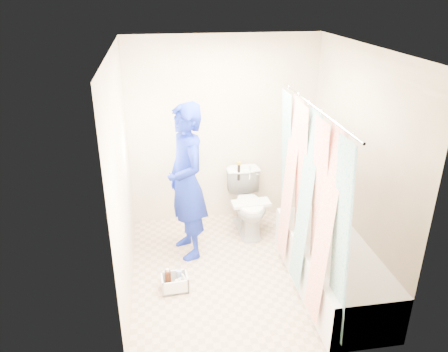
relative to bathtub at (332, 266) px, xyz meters
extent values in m
plane|color=tan|center=(-0.85, 0.43, -0.27)|extent=(2.60, 2.60, 0.00)
cube|color=white|center=(-0.85, 0.43, 2.13)|extent=(2.40, 2.60, 0.02)
cube|color=beige|center=(-0.85, 1.73, 0.93)|extent=(2.40, 0.02, 2.40)
cube|color=beige|center=(-0.85, -0.88, 0.93)|extent=(2.40, 0.02, 2.40)
cube|color=beige|center=(-2.05, 0.43, 0.93)|extent=(0.02, 2.60, 2.40)
cube|color=beige|center=(0.35, 0.43, 0.93)|extent=(0.02, 2.60, 2.40)
cube|color=white|center=(0.00, 0.00, -0.02)|extent=(0.70, 1.75, 0.50)
cube|color=silver|center=(0.00, 0.00, 0.19)|extent=(0.58, 1.63, 0.06)
cylinder|color=silver|center=(-0.33, 0.00, 1.68)|extent=(0.02, 1.90, 0.02)
cube|color=white|center=(-0.33, 0.00, 0.75)|extent=(0.06, 1.75, 1.80)
imported|color=silver|center=(-0.60, 1.27, 0.12)|extent=(0.46, 0.77, 0.77)
cube|color=silver|center=(-0.60, 1.15, 0.18)|extent=(0.48, 0.22, 0.04)
cylinder|color=black|center=(-0.69, 1.48, 0.47)|extent=(0.04, 0.04, 0.22)
cylinder|color=gold|center=(-0.69, 1.48, 0.59)|extent=(0.06, 0.06, 0.03)
cylinder|color=white|center=(-0.55, 1.48, 0.45)|extent=(0.03, 0.03, 0.18)
imported|color=#0E198F|center=(-1.40, 0.90, 0.63)|extent=(0.59, 0.75, 1.80)
cube|color=white|center=(-1.61, 0.22, -0.25)|extent=(0.29, 0.24, 0.03)
cube|color=white|center=(-1.73, 0.21, -0.19)|extent=(0.03, 0.22, 0.16)
cube|color=white|center=(-1.48, 0.23, -0.19)|extent=(0.03, 0.22, 0.16)
cube|color=white|center=(-1.60, 0.12, -0.19)|extent=(0.27, 0.03, 0.16)
cube|color=white|center=(-1.61, 0.32, -0.19)|extent=(0.27, 0.03, 0.16)
cylinder|color=#441C0D|center=(-1.67, 0.25, -0.15)|extent=(0.06, 0.06, 0.18)
cylinder|color=white|center=(-1.55, 0.27, -0.16)|extent=(0.06, 0.06, 0.16)
cylinder|color=beige|center=(-1.59, 0.18, -0.18)|extent=(0.04, 0.04, 0.12)
cylinder|color=#441C0D|center=(-1.67, 0.16, -0.21)|extent=(0.05, 0.05, 0.05)
cylinder|color=gold|center=(-1.67, 0.16, -0.18)|extent=(0.06, 0.06, 0.01)
imported|color=white|center=(-1.52, 0.19, -0.15)|extent=(0.10, 0.10, 0.17)
camera|label=1|loc=(-1.69, -3.50, 2.66)|focal=35.00mm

